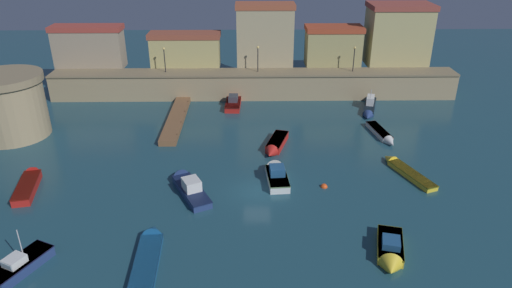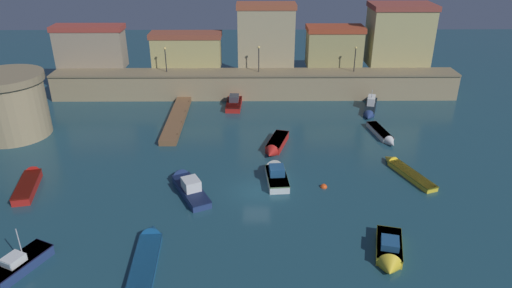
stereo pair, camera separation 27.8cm
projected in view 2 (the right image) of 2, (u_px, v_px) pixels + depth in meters
ground_plane at (257, 192)px, 41.97m from camera, size 142.42×142.42×0.00m
quay_wall at (255, 84)px, 64.22m from camera, size 55.51×3.87×3.64m
old_town_backdrop at (284, 40)px, 65.52m from camera, size 53.14×5.71×8.80m
fortress_tower at (10, 105)px, 51.78m from camera, size 8.37×8.37×7.19m
pier_dock at (177, 119)px, 56.79m from camera, size 1.92×14.18×0.70m
quay_lamp_0 at (165, 56)px, 62.37m from camera, size 0.32×0.32×3.41m
quay_lamp_1 at (259, 55)px, 62.43m from camera, size 0.32×0.32×3.53m
quay_lamp_2 at (355, 55)px, 62.55m from camera, size 0.32×0.32×3.44m
moored_boat_0 at (389, 253)px, 33.50m from camera, size 3.01×5.50×1.71m
moored_boat_1 at (148, 249)px, 34.16m from camera, size 2.03×7.45×1.59m
moored_boat_2 at (276, 145)px, 49.79m from camera, size 3.14×6.08×1.41m
moored_boat_3 at (188, 185)px, 42.07m from camera, size 4.69×7.28×2.12m
moored_boat_4 at (276, 173)px, 44.09m from camera, size 2.18×5.71×2.02m
moored_boat_5 at (10, 271)px, 31.67m from camera, size 3.97×5.85×3.59m
moored_boat_6 at (370, 108)px, 59.89m from camera, size 3.45×7.47×3.02m
moored_boat_7 at (383, 135)px, 52.46m from camera, size 2.22×6.49×1.16m
moored_boat_8 at (235, 100)px, 62.25m from camera, size 2.12×6.49×2.02m
moored_boat_10 at (404, 170)px, 45.12m from camera, size 3.73×7.29×1.18m
moored_boat_11 at (30, 181)px, 42.83m from camera, size 2.83×6.95×1.44m
mooring_buoy_0 at (324, 187)px, 42.68m from camera, size 0.65×0.65×0.65m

